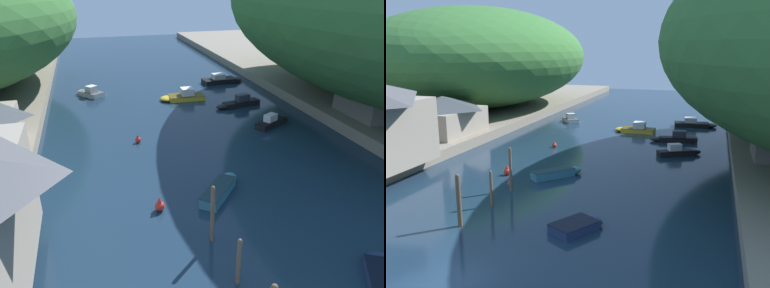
# 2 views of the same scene
# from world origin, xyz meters

# --- Properties ---
(water_surface) EXTENTS (130.00, 130.00, 0.00)m
(water_surface) POSITION_xyz_m (0.00, 30.00, 0.00)
(water_surface) COLOR #192D42
(water_surface) RESTS_ON ground
(right_bank_cottage) EXTENTS (6.23, 6.27, 4.93)m
(right_bank_cottage) POSITION_xyz_m (18.44, 25.85, 3.69)
(right_bank_cottage) COLOR slate
(right_bank_cottage) RESTS_ON right_bank
(boat_near_quay) EXTENTS (6.05, 2.57, 1.31)m
(boat_near_quay) POSITION_xyz_m (9.56, 45.59, 0.41)
(boat_near_quay) COLOR black
(boat_near_quay) RESTS_ON water_surface
(boat_small_dinghy) EXTENTS (4.07, 4.40, 0.72)m
(boat_small_dinghy) POSITION_xyz_m (-0.87, 17.70, 0.35)
(boat_small_dinghy) COLOR teal
(boat_small_dinghy) RESTS_ON water_surface
(boat_open_rowboat) EXTENTS (3.69, 4.06, 1.32)m
(boat_open_rowboat) POSITION_xyz_m (-8.89, 44.22, 0.40)
(boat_open_rowboat) COLOR white
(boat_open_rowboat) RESTS_ON water_surface
(boat_yellow_tender) EXTENTS (5.73, 2.22, 1.35)m
(boat_yellow_tender) POSITION_xyz_m (7.45, 35.03, 0.41)
(boat_yellow_tender) COLOR black
(boat_yellow_tender) RESTS_ON water_surface
(boat_far_right_bank) EXTENTS (5.45, 2.39, 1.41)m
(boat_far_right_bank) POSITION_xyz_m (1.96, 39.35, 0.42)
(boat_far_right_bank) COLOR gold
(boat_far_right_bank) RESTS_ON water_surface
(boat_red_skiff) EXTENTS (4.76, 3.35, 1.27)m
(boat_red_skiff) POSITION_xyz_m (8.71, 28.55, 0.39)
(boat_red_skiff) COLOR black
(boat_red_skiff) RESTS_ON water_surface
(mooring_post_second) EXTENTS (0.22, 0.22, 2.68)m
(mooring_post_second) POSITION_xyz_m (-3.03, 9.51, 1.35)
(mooring_post_second) COLOR brown
(mooring_post_second) RESTS_ON water_surface
(mooring_post_middle) EXTENTS (0.23, 0.23, 3.58)m
(mooring_post_middle) POSITION_xyz_m (-3.19, 12.95, 1.80)
(mooring_post_middle) COLOR brown
(mooring_post_middle) RESTS_ON water_surface
(channel_buoy_near) EXTENTS (0.64, 0.64, 0.96)m
(channel_buoy_near) POSITION_xyz_m (-5.44, 16.71, 0.37)
(channel_buoy_near) COLOR red
(channel_buoy_near) RESTS_ON water_surface
(channel_buoy_far) EXTENTS (0.51, 0.51, 0.77)m
(channel_buoy_far) POSITION_xyz_m (-5.17, 27.89, 0.30)
(channel_buoy_far) COLOR red
(channel_buoy_far) RESTS_ON water_surface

